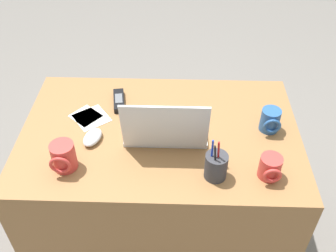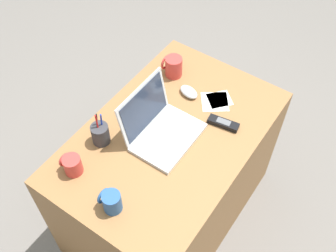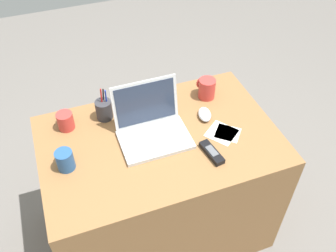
{
  "view_description": "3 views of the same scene",
  "coord_description": "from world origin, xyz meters",
  "px_view_note": "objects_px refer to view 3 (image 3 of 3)",
  "views": [
    {
      "loc": [
        -0.07,
        1.13,
        1.78
      ],
      "look_at": [
        -0.03,
        0.04,
        0.8
      ],
      "focal_mm": 41.32,
      "sensor_mm": 36.0,
      "label": 1
    },
    {
      "loc": [
        -0.93,
        -0.63,
        2.22
      ],
      "look_at": [
        -0.0,
        0.01,
        0.8
      ],
      "focal_mm": 43.84,
      "sensor_mm": 36.0,
      "label": 2
    },
    {
      "loc": [
        -0.37,
        -1.13,
        1.99
      ],
      "look_at": [
        0.03,
        -0.04,
        0.86
      ],
      "focal_mm": 39.65,
      "sensor_mm": 36.0,
      "label": 3
    }
  ],
  "objects_px": {
    "laptop": "(152,127)",
    "coffee_mug_spare": "(207,88)",
    "coffee_mug_tall": "(65,120)",
    "cordless_phone": "(212,153)",
    "coffee_mug_white": "(65,159)",
    "pen_holder": "(104,109)",
    "computer_mouse": "(205,114)"
  },
  "relations": [
    {
      "from": "laptop",
      "to": "coffee_mug_spare",
      "type": "height_order",
      "value": "laptop"
    },
    {
      "from": "laptop",
      "to": "coffee_mug_tall",
      "type": "relative_size",
      "value": 3.59
    },
    {
      "from": "cordless_phone",
      "to": "coffee_mug_white",
      "type": "bearing_deg",
      "value": 166.14
    },
    {
      "from": "laptop",
      "to": "coffee_mug_tall",
      "type": "height_order",
      "value": "laptop"
    },
    {
      "from": "coffee_mug_white",
      "to": "coffee_mug_tall",
      "type": "bearing_deg",
      "value": 80.76
    },
    {
      "from": "coffee_mug_tall",
      "to": "pen_holder",
      "type": "xyz_separation_m",
      "value": [
        0.19,
        0.0,
        0.01
      ]
    },
    {
      "from": "computer_mouse",
      "to": "coffee_mug_spare",
      "type": "bearing_deg",
      "value": 78.62
    },
    {
      "from": "computer_mouse",
      "to": "coffee_mug_white",
      "type": "distance_m",
      "value": 0.69
    },
    {
      "from": "coffee_mug_spare",
      "to": "cordless_phone",
      "type": "bearing_deg",
      "value": -110.79
    },
    {
      "from": "coffee_mug_white",
      "to": "coffee_mug_tall",
      "type": "xyz_separation_m",
      "value": [
        0.04,
        0.24,
        -0.0
      ]
    },
    {
      "from": "pen_holder",
      "to": "coffee_mug_spare",
      "type": "bearing_deg",
      "value": -2.51
    },
    {
      "from": "cordless_phone",
      "to": "computer_mouse",
      "type": "bearing_deg",
      "value": 73.13
    },
    {
      "from": "coffee_mug_tall",
      "to": "coffee_mug_spare",
      "type": "height_order",
      "value": "coffee_mug_spare"
    },
    {
      "from": "laptop",
      "to": "coffee_mug_white",
      "type": "distance_m",
      "value": 0.41
    },
    {
      "from": "laptop",
      "to": "cordless_phone",
      "type": "xyz_separation_m",
      "value": [
        0.21,
        -0.21,
        -0.04
      ]
    },
    {
      "from": "coffee_mug_spare",
      "to": "computer_mouse",
      "type": "bearing_deg",
      "value": -116.87
    },
    {
      "from": "computer_mouse",
      "to": "cordless_phone",
      "type": "height_order",
      "value": "computer_mouse"
    },
    {
      "from": "coffee_mug_white",
      "to": "coffee_mug_spare",
      "type": "bearing_deg",
      "value": 16.6
    },
    {
      "from": "computer_mouse",
      "to": "laptop",
      "type": "bearing_deg",
      "value": -158.74
    },
    {
      "from": "coffee_mug_white",
      "to": "pen_holder",
      "type": "xyz_separation_m",
      "value": [
        0.23,
        0.25,
        0.0
      ]
    },
    {
      "from": "coffee_mug_white",
      "to": "coffee_mug_tall",
      "type": "distance_m",
      "value": 0.25
    },
    {
      "from": "coffee_mug_white",
      "to": "cordless_phone",
      "type": "xyz_separation_m",
      "value": [
        0.62,
        -0.15,
        -0.04
      ]
    },
    {
      "from": "laptop",
      "to": "pen_holder",
      "type": "height_order",
      "value": "laptop"
    },
    {
      "from": "coffee_mug_white",
      "to": "pen_holder",
      "type": "distance_m",
      "value": 0.34
    },
    {
      "from": "computer_mouse",
      "to": "coffee_mug_tall",
      "type": "distance_m",
      "value": 0.67
    },
    {
      "from": "computer_mouse",
      "to": "pen_holder",
      "type": "relative_size",
      "value": 0.6
    },
    {
      "from": "coffee_mug_white",
      "to": "computer_mouse",
      "type": "bearing_deg",
      "value": 6.98
    },
    {
      "from": "laptop",
      "to": "computer_mouse",
      "type": "bearing_deg",
      "value": 5.77
    },
    {
      "from": "computer_mouse",
      "to": "coffee_mug_tall",
      "type": "xyz_separation_m",
      "value": [
        -0.65,
        0.16,
        0.03
      ]
    },
    {
      "from": "laptop",
      "to": "coffee_mug_spare",
      "type": "distance_m",
      "value": 0.39
    },
    {
      "from": "computer_mouse",
      "to": "pen_holder",
      "type": "distance_m",
      "value": 0.49
    },
    {
      "from": "coffee_mug_tall",
      "to": "coffee_mug_spare",
      "type": "xyz_separation_m",
      "value": [
        0.72,
        -0.02,
        0.01
      ]
    }
  ]
}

